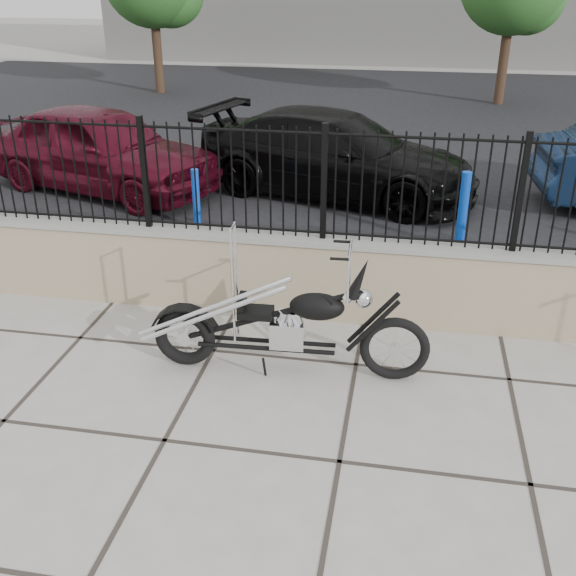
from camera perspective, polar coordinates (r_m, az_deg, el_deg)
The scene contains 9 objects.
ground_plane at distance 5.98m, azimuth -10.41°, elevation -12.59°, with size 90.00×90.00×0.00m, color #99968E.
parking_lot at distance 17.33m, azimuth 4.09°, elevation 13.51°, with size 30.00×30.00×0.00m, color black.
retaining_wall at distance 7.77m, azimuth -4.45°, elevation 1.47°, with size 14.00×0.36×0.96m, color gray.
iron_fence at distance 7.39m, azimuth -4.74°, elevation 9.12°, with size 14.00×0.08×1.20m, color black.
chopper_motorcycle at distance 6.39m, azimuth -0.49°, elevation -1.15°, with size 2.59×0.46×1.55m, color black, non-canonical shape.
car_red at distance 12.46m, azimuth -15.60°, elevation 11.31°, with size 1.77×4.39×1.50m, color #4A0A19.
car_black at distance 11.80m, azimuth 4.04°, elevation 11.20°, with size 1.99×4.89×1.42m, color black.
bollard_a at distance 10.27m, azimuth -7.78°, elevation 7.41°, with size 0.11×0.11×0.94m, color #0A1AA3.
bollard_b at distance 9.72m, azimuth 14.58°, elevation 6.30°, with size 0.13×0.13×1.12m, color blue.
Camera 1 is at (1.87, -4.33, 3.67)m, focal length 42.00 mm.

